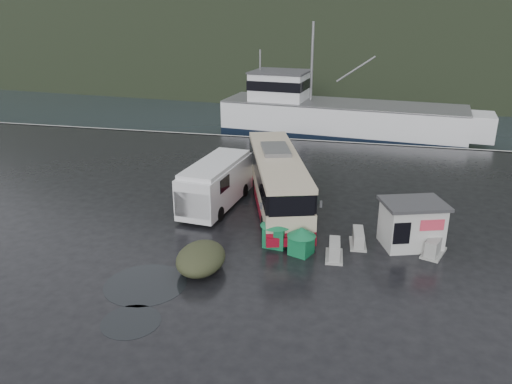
% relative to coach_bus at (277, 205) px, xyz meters
% --- Properties ---
extents(ground, '(160.00, 160.00, 0.00)m').
position_rel_coach_bus_xyz_m(ground, '(-2.07, -4.41, 0.00)').
color(ground, black).
rests_on(ground, ground).
extents(harbor_water, '(300.00, 180.00, 0.02)m').
position_rel_coach_bus_xyz_m(harbor_water, '(-2.07, 105.59, 0.00)').
color(harbor_water, black).
rests_on(harbor_water, ground).
extents(quay_edge, '(160.00, 0.60, 1.50)m').
position_rel_coach_bus_xyz_m(quay_edge, '(-2.07, 15.59, 0.00)').
color(quay_edge, '#999993').
rests_on(quay_edge, ground).
extents(headland, '(780.00, 540.00, 570.00)m').
position_rel_coach_bus_xyz_m(headland, '(7.93, 245.59, 0.00)').
color(headland, black).
rests_on(headland, ground).
extents(coach_bus, '(6.33, 12.04, 3.30)m').
position_rel_coach_bus_xyz_m(coach_bus, '(0.00, 0.00, 0.00)').
color(coach_bus, '#BEAE90').
rests_on(coach_bus, ground).
extents(white_van, '(2.96, 6.79, 2.75)m').
position_rel_coach_bus_xyz_m(white_van, '(-3.43, -0.91, 0.00)').
color(white_van, silver).
rests_on(white_van, ground).
extents(waste_bin_left, '(1.25, 1.25, 1.55)m').
position_rel_coach_bus_xyz_m(waste_bin_left, '(0.93, -5.21, 0.00)').
color(waste_bin_left, '#12693C').
rests_on(waste_bin_left, ground).
extents(waste_bin_right, '(1.28, 1.28, 1.38)m').
position_rel_coach_bus_xyz_m(waste_bin_right, '(2.27, -5.84, 0.00)').
color(waste_bin_right, '#12693C').
rests_on(waste_bin_right, ground).
extents(dome_tent, '(2.27, 3.08, 1.17)m').
position_rel_coach_bus_xyz_m(dome_tent, '(-1.86, -8.38, 0.00)').
color(dome_tent, '#323620').
rests_on(dome_tent, ground).
extents(ticket_kiosk, '(3.51, 3.07, 2.30)m').
position_rel_coach_bus_xyz_m(ticket_kiosk, '(7.36, -3.76, 0.00)').
color(ticket_kiosk, beige).
rests_on(ticket_kiosk, ground).
extents(jersey_barrier_a, '(0.92, 1.63, 0.78)m').
position_rel_coach_bus_xyz_m(jersey_barrier_a, '(4.88, -4.29, 0.00)').
color(jersey_barrier_a, '#999993').
rests_on(jersey_barrier_a, ground).
extents(jersey_barrier_b, '(0.91, 1.65, 0.80)m').
position_rel_coach_bus_xyz_m(jersey_barrier_b, '(3.84, -5.86, 0.00)').
color(jersey_barrier_b, '#999993').
rests_on(jersey_barrier_b, ground).
extents(jersey_barrier_c, '(1.40, 1.90, 0.85)m').
position_rel_coach_bus_xyz_m(jersey_barrier_c, '(8.43, -4.45, 0.00)').
color(jersey_barrier_c, '#999993').
rests_on(jersey_barrier_c, ground).
extents(fishing_trawler, '(28.55, 9.24, 11.21)m').
position_rel_coach_bus_xyz_m(fishing_trawler, '(2.29, 22.96, 0.00)').
color(fishing_trawler, silver).
rests_on(fishing_trawler, ground).
extents(puddles, '(8.01, 16.52, 0.01)m').
position_rel_coach_bus_xyz_m(puddles, '(-2.02, -5.15, 0.01)').
color(puddles, black).
rests_on(puddles, ground).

